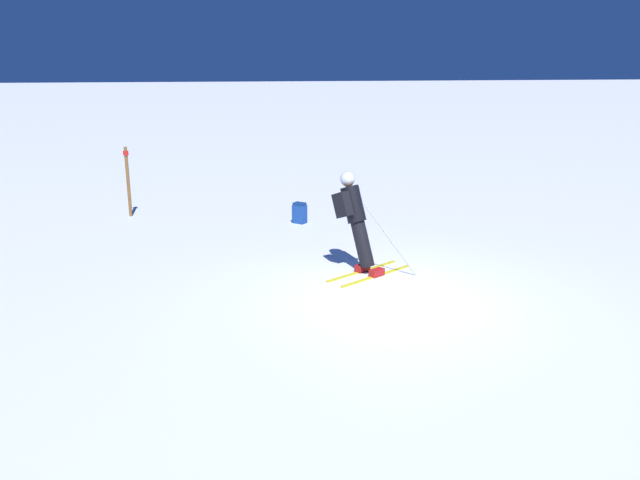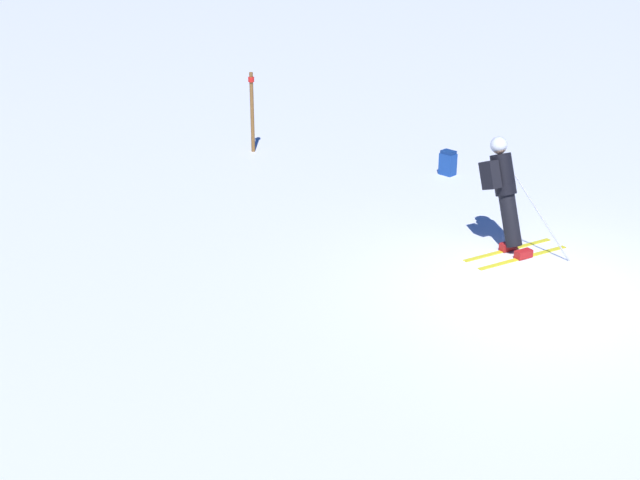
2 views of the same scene
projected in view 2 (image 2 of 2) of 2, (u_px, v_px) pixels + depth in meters
ground_plane at (535, 289)px, 13.05m from camera, size 300.00×300.00×0.00m
skier at (504, 188)px, 14.13m from camera, size 1.46×1.77×1.84m
spare_backpack at (448, 163)px, 17.84m from camera, size 0.37×0.37×0.50m
trail_marker at (252, 108)px, 19.03m from camera, size 0.13×0.13×1.73m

